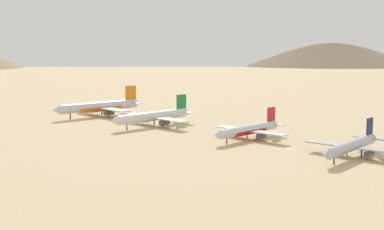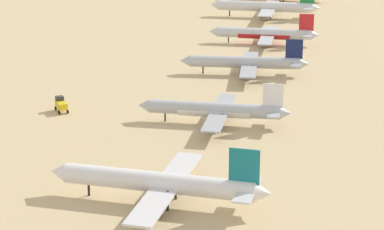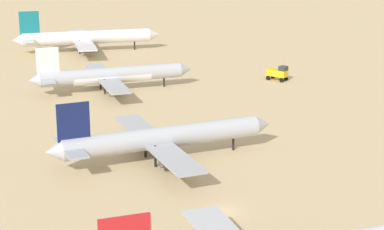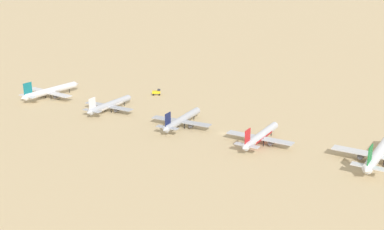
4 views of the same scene
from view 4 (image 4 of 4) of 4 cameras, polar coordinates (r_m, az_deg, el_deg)
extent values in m
plane|color=tan|center=(255.96, 3.59, -2.04)|extent=(1800.00, 1800.00, 0.00)
cylinder|color=silver|center=(232.16, 20.31, -4.00)|extent=(41.26, 7.01, 4.33)
cone|color=silver|center=(211.91, 19.05, -5.94)|extent=(3.44, 4.10, 3.90)
cube|color=#197A38|center=(213.78, 19.44, -4.30)|extent=(6.29, 0.81, 7.98)
cube|color=silver|center=(214.86, 19.27, -5.51)|extent=(4.54, 13.90, 0.41)
cube|color=silver|center=(230.85, 20.20, -4.32)|extent=(8.23, 39.07, 0.51)
cylinder|color=#4C4C54|center=(233.45, 18.57, -4.31)|extent=(4.95, 2.93, 2.62)
cylinder|color=black|center=(230.97, 19.38, -4.71)|extent=(0.50, 0.50, 4.36)
cylinder|color=black|center=(230.00, 20.81, -4.97)|extent=(0.50, 0.50, 4.36)
cylinder|color=silver|center=(242.19, 7.78, -2.31)|extent=(35.19, 6.55, 3.70)
cone|color=silver|center=(258.93, 9.44, -1.06)|extent=(3.40, 3.86, 3.62)
cone|color=silver|center=(225.97, 5.88, -3.73)|extent=(2.99, 3.54, 3.33)
cube|color=red|center=(227.44, 6.29, -2.43)|extent=(5.36, 0.78, 6.81)
cube|color=#B6BBC5|center=(228.32, 6.20, -3.41)|extent=(4.06, 11.88, 0.35)
cube|color=#B6BBC5|center=(241.14, 7.63, -2.56)|extent=(7.55, 33.35, 0.44)
cylinder|color=#4C4C54|center=(244.43, 6.44, -2.57)|extent=(4.25, 2.56, 2.24)
cylinder|color=#4C4C54|center=(240.24, 8.97, -3.04)|extent=(4.25, 2.56, 2.24)
cylinder|color=black|center=(254.57, 8.94, -1.90)|extent=(0.43, 0.43, 3.71)
cylinder|color=black|center=(241.77, 6.98, -2.88)|extent=(0.43, 0.43, 3.71)
cylinder|color=black|center=(239.94, 8.08, -3.09)|extent=(0.43, 0.43, 3.71)
cylinder|color=red|center=(242.28, 7.77, -2.37)|extent=(19.49, 5.27, 3.70)
cylinder|color=#B2B7C1|center=(263.63, -1.08, -0.48)|extent=(35.15, 8.87, 3.69)
cone|color=#B2B7C1|center=(279.81, 0.74, 0.60)|extent=(3.62, 4.04, 3.62)
cone|color=#B2B7C1|center=(248.01, -3.12, -1.69)|extent=(3.19, 3.69, 3.32)
cube|color=#141E51|center=(249.49, -2.74, -0.51)|extent=(5.34, 1.13, 6.80)
cube|color=#A4A8B2|center=(250.28, -2.79, -1.41)|extent=(4.82, 12.00, 0.35)
cube|color=#A4A8B2|center=(262.61, -1.23, -0.70)|extent=(9.74, 33.40, 0.44)
cylinder|color=#4C4C54|center=(266.33, -2.26, -0.75)|extent=(4.37, 2.82, 2.24)
cylinder|color=#4C4C54|center=(261.14, -0.02, -1.11)|extent=(4.37, 2.82, 2.24)
cylinder|color=black|center=(275.56, 0.21, -0.15)|extent=(0.43, 0.43, 3.71)
cylinder|color=black|center=(263.44, -1.81, -1.01)|extent=(0.43, 0.43, 3.71)
cylinder|color=black|center=(261.18, -0.84, -1.17)|extent=(0.43, 0.43, 3.71)
cylinder|color=#B2B7C1|center=(293.79, -9.21, 1.18)|extent=(34.16, 6.24, 3.59)
cone|color=#B2B7C1|center=(307.56, -7.01, 2.03)|extent=(3.29, 3.74, 3.52)
cone|color=#B2B7C1|center=(280.70, -11.59, 0.26)|extent=(2.89, 3.43, 3.23)
cube|color=white|center=(281.89, -11.18, 1.26)|extent=(5.20, 0.74, 6.61)
cube|color=#A4A8B2|center=(282.58, -11.21, 0.48)|extent=(3.90, 11.53, 0.34)
cube|color=#A4A8B2|center=(292.94, -9.38, 1.00)|extent=(7.23, 32.37, 0.42)
cylinder|color=#4C4C54|center=(297.42, -10.11, 0.95)|extent=(4.12, 2.48, 2.17)
cylinder|color=#4C4C54|center=(290.36, -8.41, 0.63)|extent=(4.12, 2.48, 2.17)
cylinder|color=black|center=(303.94, -7.64, 1.39)|extent=(0.42, 0.42, 3.61)
cylinder|color=black|center=(294.23, -9.85, 0.73)|extent=(0.42, 0.42, 3.61)
cylinder|color=black|center=(291.16, -9.11, 0.59)|extent=(0.42, 0.42, 3.61)
cylinder|color=white|center=(293.87, -9.21, 1.13)|extent=(18.92, 5.05, 3.59)
cylinder|color=white|center=(329.78, -15.61, 2.66)|extent=(38.71, 4.14, 4.09)
cone|color=white|center=(342.88, -12.90, 3.43)|extent=(3.45, 4.01, 4.00)
cone|color=white|center=(317.66, -18.50, 1.84)|extent=(3.02, 3.68, 3.68)
cube|color=#14727F|center=(318.66, -18.03, 2.82)|extent=(5.91, 0.39, 7.53)
cube|color=silver|center=(319.37, -18.05, 2.04)|extent=(3.46, 12.91, 0.39)
cube|color=silver|center=(328.99, -15.82, 2.48)|extent=(5.43, 36.56, 0.48)
cylinder|color=#4C4C54|center=(334.80, -16.38, 2.43)|extent=(4.52, 2.48, 2.47)
cylinder|color=#4C4C54|center=(325.01, -14.96, 2.10)|extent=(4.52, 2.48, 2.47)
cylinder|color=black|center=(339.44, -13.67, 2.81)|extent=(0.47, 0.47, 4.11)
cylinder|color=black|center=(330.92, -16.24, 2.22)|extent=(0.47, 0.47, 4.11)
cylinder|color=black|center=(326.67, -15.63, 2.07)|extent=(0.47, 0.47, 4.11)
cube|color=yellow|center=(324.76, -4.05, 2.59)|extent=(5.01, 5.52, 1.70)
cube|color=#333338|center=(324.36, -3.75, 2.83)|extent=(2.74, 2.69, 1.10)
cylinder|color=black|center=(326.18, -3.69, 2.41)|extent=(0.95, 1.08, 1.10)
cylinder|color=black|center=(323.97, -3.70, 2.30)|extent=(0.95, 1.08, 1.10)
cylinder|color=black|center=(326.30, -4.38, 2.40)|extent=(0.95, 1.08, 1.10)
cylinder|color=black|center=(324.08, -4.40, 2.29)|extent=(0.95, 1.08, 1.10)
camera|label=1|loc=(423.46, 1.14, 10.87)|focal=46.23mm
camera|label=2|loc=(414.96, -33.05, 11.78)|focal=72.37mm
camera|label=3|loc=(189.03, 21.69, 2.35)|focal=63.70mm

